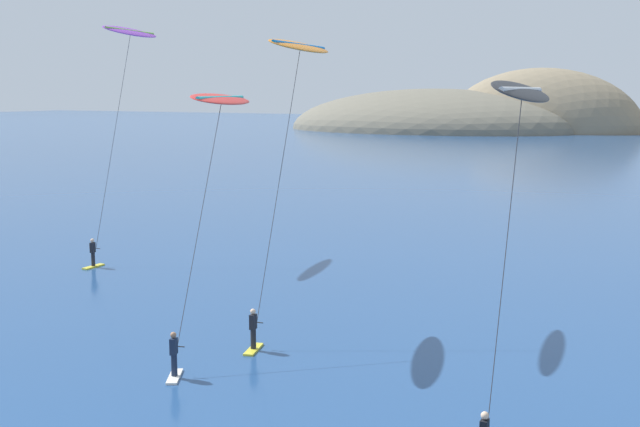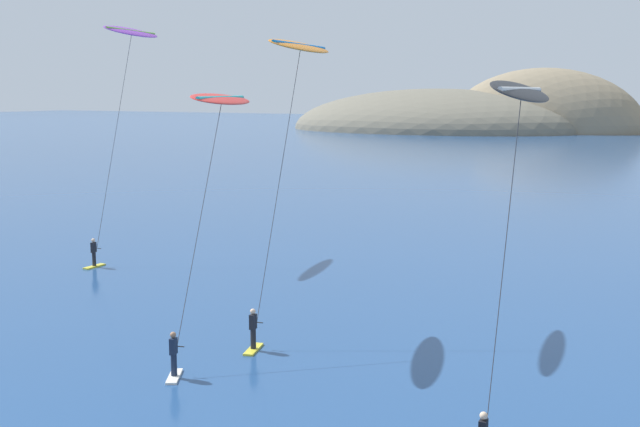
{
  "view_description": "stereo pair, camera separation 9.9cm",
  "coord_description": "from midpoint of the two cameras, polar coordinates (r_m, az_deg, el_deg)",
  "views": [
    {
      "loc": [
        22.92,
        -11.05,
        10.25
      ],
      "look_at": [
        7.83,
        17.08,
        5.35
      ],
      "focal_mm": 45.0,
      "sensor_mm": 36.0,
      "label": 1
    },
    {
      "loc": [
        23.0,
        -11.0,
        10.25
      ],
      "look_at": [
        7.83,
        17.08,
        5.35
      ],
      "focal_mm": 45.0,
      "sensor_mm": 36.0,
      "label": 2
    }
  ],
  "objects": [
    {
      "name": "kitesurfer_black",
      "position": [
        24.21,
        13.91,
        6.83
      ],
      "size": [
        1.73,
        7.42,
        10.63
      ],
      "color": "yellow",
      "rests_on": "ground"
    },
    {
      "name": "headland_island",
      "position": [
        205.01,
        18.48,
        5.42
      ],
      "size": [
        169.64,
        54.76,
        31.83
      ],
      "color": "#6B6656",
      "rests_on": "ground"
    },
    {
      "name": "kitesurfer_purple",
      "position": [
        52.12,
        -13.53,
        11.56
      ],
      "size": [
        2.74,
        9.01,
        14.28
      ],
      "color": "yellow",
      "rests_on": "ground"
    },
    {
      "name": "kitesurfer_orange",
      "position": [
        35.25,
        -1.71,
        10.54
      ],
      "size": [
        2.23,
        8.98,
        12.51
      ],
      "color": "yellow",
      "rests_on": "ground"
    },
    {
      "name": "kitesurfer_red",
      "position": [
        33.46,
        -7.28,
        7.1
      ],
      "size": [
        3.97,
        9.66,
        10.22
      ],
      "color": "silver",
      "rests_on": "ground"
    }
  ]
}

